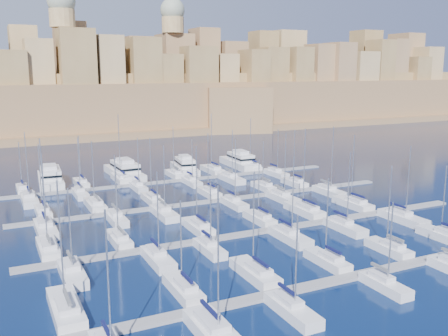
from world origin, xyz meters
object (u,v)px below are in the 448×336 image
sailboat_2 (255,273)px  motor_yacht_d (240,161)px  motor_yacht_c (185,167)px  motor_yacht_a (50,178)px  motor_yacht_b (125,171)px  sailboat_0 (66,309)px  sailboat_4 (389,248)px

sailboat_2 → motor_yacht_d: 77.92m
sailboat_2 → motor_yacht_c: sailboat_2 is taller
motor_yacht_a → sailboat_2: bearing=-75.9°
motor_yacht_b → sailboat_2: bearing=-90.6°
motor_yacht_c → sailboat_2: bearing=-103.7°
sailboat_0 → sailboat_2: 24.61m
sailboat_0 → sailboat_2: (24.60, -0.36, -0.02)m
motor_yacht_c → motor_yacht_d: 17.38m
sailboat_0 → motor_yacht_c: bearing=58.9°
sailboat_4 → motor_yacht_b: sailboat_4 is taller
motor_yacht_c → sailboat_0: bearing=-121.1°
motor_yacht_b → motor_yacht_d: 33.47m
motor_yacht_b → motor_yacht_c: (16.10, -1.95, 0.00)m
motor_yacht_b → sailboat_4: bearing=-72.7°
motor_yacht_b → motor_yacht_a: bearing=-178.3°
sailboat_4 → motor_yacht_c: sailboat_4 is taller
sailboat_0 → motor_yacht_b: size_ratio=0.82×
motor_yacht_d → motor_yacht_c: bearing=-177.0°
motor_yacht_a → motor_yacht_b: size_ratio=0.95×
sailboat_0 → motor_yacht_b: (25.38, 70.66, 0.95)m
motor_yacht_d → sailboat_2: bearing=-116.1°
sailboat_2 → motor_yacht_a: (-17.76, 70.48, 0.97)m
sailboat_2 → motor_yacht_b: 71.03m
sailboat_4 → motor_yacht_b: 75.17m
sailboat_0 → motor_yacht_b: bearing=70.2°
sailboat_2 → motor_yacht_b: bearing=89.4°
motor_yacht_b → motor_yacht_d: size_ratio=1.13×
motor_yacht_a → motor_yacht_d: size_ratio=1.07×
sailboat_0 → motor_yacht_b: 75.08m
motor_yacht_a → motor_yacht_c: (34.64, -1.41, 0.00)m
sailboat_4 → motor_yacht_d: bearing=81.0°
sailboat_2 → motor_yacht_c: (16.88, 69.07, 0.97)m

